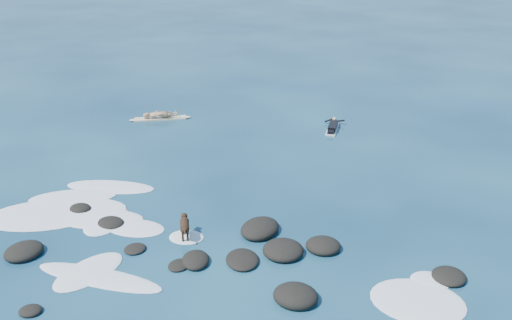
# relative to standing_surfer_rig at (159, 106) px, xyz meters

# --- Properties ---
(ground) EXTENTS (160.00, 160.00, 0.00)m
(ground) POSITION_rel_standing_surfer_rig_xyz_m (6.16, -10.13, -0.68)
(ground) COLOR #0A2642
(ground) RESTS_ON ground
(reef_rocks) EXTENTS (13.37, 6.39, 0.50)m
(reef_rocks) POSITION_rel_standing_surfer_rig_xyz_m (7.02, -11.49, -0.58)
(reef_rocks) COLOR black
(reef_rocks) RESTS_ON ground
(breaking_foam) EXTENTS (15.55, 7.20, 0.12)m
(breaking_foam) POSITION_rel_standing_surfer_rig_xyz_m (2.40, -10.36, -0.67)
(breaking_foam) COLOR white
(breaking_foam) RESTS_ON ground
(standing_surfer_rig) EXTENTS (2.91, 1.45, 1.73)m
(standing_surfer_rig) POSITION_rel_standing_surfer_rig_xyz_m (0.00, 0.00, 0.00)
(standing_surfer_rig) COLOR beige
(standing_surfer_rig) RESTS_ON ground
(paddling_surfer_rig) EXTENTS (0.99, 2.19, 0.38)m
(paddling_surfer_rig) POSITION_rel_standing_surfer_rig_xyz_m (8.48, 0.40, -0.55)
(paddling_surfer_rig) COLOR silver
(paddling_surfer_rig) RESTS_ON ground
(dog) EXTENTS (0.53, 1.08, 0.71)m
(dog) POSITION_rel_standing_surfer_rig_xyz_m (4.95, -10.63, -0.21)
(dog) COLOR black
(dog) RESTS_ON ground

